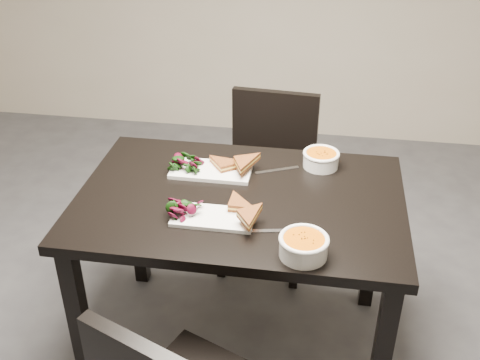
{
  "coord_description": "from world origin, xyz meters",
  "views": [
    {
      "loc": [
        0.55,
        -1.35,
        1.89
      ],
      "look_at": [
        0.27,
        0.41,
        0.82
      ],
      "focal_mm": 43.19,
      "sensor_mm": 36.0,
      "label": 1
    }
  ],
  "objects_px": {
    "table": "(240,218)",
    "plate_near": "(213,217)",
    "chair_far": "(269,170)",
    "plate_far": "(211,171)",
    "soup_bowl_far": "(321,158)",
    "soup_bowl_near": "(304,245)"
  },
  "relations": [
    {
      "from": "table",
      "to": "plate_near",
      "type": "distance_m",
      "value": 0.2
    },
    {
      "from": "table",
      "to": "chair_far",
      "type": "height_order",
      "value": "chair_far"
    },
    {
      "from": "table",
      "to": "plate_far",
      "type": "xyz_separation_m",
      "value": [
        -0.14,
        0.16,
        0.11
      ]
    },
    {
      "from": "chair_far",
      "to": "soup_bowl_far",
      "type": "bearing_deg",
      "value": -54.02
    },
    {
      "from": "soup_bowl_near",
      "to": "table",
      "type": "bearing_deg",
      "value": 129.01
    },
    {
      "from": "plate_near",
      "to": "soup_bowl_far",
      "type": "relative_size",
      "value": 1.93
    },
    {
      "from": "plate_far",
      "to": "soup_bowl_far",
      "type": "relative_size",
      "value": 2.15
    },
    {
      "from": "plate_near",
      "to": "soup_bowl_far",
      "type": "height_order",
      "value": "soup_bowl_far"
    },
    {
      "from": "soup_bowl_near",
      "to": "plate_near",
      "type": "bearing_deg",
      "value": 154.74
    },
    {
      "from": "soup_bowl_near",
      "to": "plate_far",
      "type": "height_order",
      "value": "soup_bowl_near"
    },
    {
      "from": "plate_near",
      "to": "soup_bowl_far",
      "type": "bearing_deg",
      "value": 50.75
    },
    {
      "from": "soup_bowl_near",
      "to": "plate_far",
      "type": "relative_size",
      "value": 0.51
    },
    {
      "from": "soup_bowl_near",
      "to": "plate_far",
      "type": "xyz_separation_m",
      "value": [
        -0.39,
        0.47,
        -0.03
      ]
    },
    {
      "from": "plate_near",
      "to": "soup_bowl_far",
      "type": "distance_m",
      "value": 0.56
    },
    {
      "from": "table",
      "to": "soup_bowl_far",
      "type": "bearing_deg",
      "value": 43.75
    },
    {
      "from": "plate_far",
      "to": "chair_far",
      "type": "bearing_deg",
      "value": 70.8
    },
    {
      "from": "chair_far",
      "to": "plate_far",
      "type": "height_order",
      "value": "chair_far"
    },
    {
      "from": "table",
      "to": "soup_bowl_near",
      "type": "height_order",
      "value": "soup_bowl_near"
    },
    {
      "from": "chair_far",
      "to": "plate_near",
      "type": "relative_size",
      "value": 3.02
    },
    {
      "from": "soup_bowl_near",
      "to": "soup_bowl_far",
      "type": "distance_m",
      "value": 0.58
    },
    {
      "from": "plate_near",
      "to": "plate_far",
      "type": "relative_size",
      "value": 0.9
    },
    {
      "from": "chair_far",
      "to": "soup_bowl_near",
      "type": "relative_size",
      "value": 5.34
    }
  ]
}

